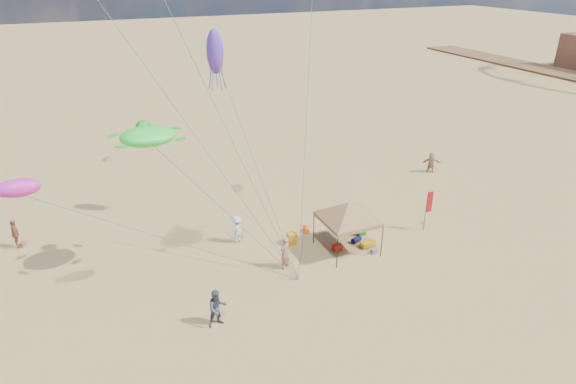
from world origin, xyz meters
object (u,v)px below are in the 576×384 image
at_px(chair_green, 361,229).
at_px(feather_flag, 429,204).
at_px(cooler_blue, 357,220).
at_px(person_far_c, 431,162).
at_px(person_near_a, 285,253).
at_px(chair_yellow, 292,239).
at_px(person_far_a, 15,234).
at_px(cooler_red, 337,247).
at_px(person_near_c, 237,229).
at_px(beach_cart, 368,244).
at_px(person_near_b, 217,308).
at_px(canopy_tent, 349,204).

bearing_deg(chair_green, feather_flag, -17.74).
height_order(cooler_blue, person_far_c, person_far_c).
bearing_deg(chair_green, cooler_blue, 67.61).
xyz_separation_m(feather_flag, person_near_a, (-9.74, -0.21, -0.87)).
distance_m(chair_yellow, person_far_a, 16.17).
xyz_separation_m(chair_green, person_near_a, (-5.79, -1.47, 0.61)).
bearing_deg(person_near_a, cooler_red, 156.85).
distance_m(chair_green, person_far_a, 20.52).
height_order(cooler_blue, person_far_a, person_far_a).
bearing_deg(person_far_c, cooler_red, -122.81).
relative_size(chair_yellow, person_near_c, 0.41).
bearing_deg(beach_cart, person_near_a, -179.74).
bearing_deg(feather_flag, person_near_b, -167.23).
bearing_deg(person_far_c, chair_green, -121.79).
bearing_deg(person_near_a, chair_green, 164.49).
distance_m(canopy_tent, person_far_a, 19.46).
distance_m(cooler_red, cooler_blue, 3.71).
xyz_separation_m(chair_yellow, person_far_c, (14.74, 5.56, 0.50)).
distance_m(cooler_red, person_near_b, 8.97).
bearing_deg(feather_flag, canopy_tent, 179.52).
relative_size(cooler_blue, person_far_c, 0.32).
bearing_deg(beach_cart, canopy_tent, 170.26).
relative_size(chair_yellow, person_far_c, 0.41).
xyz_separation_m(cooler_blue, person_near_a, (-6.35, -2.83, 0.77)).
bearing_deg(chair_green, person_far_a, 160.51).
height_order(canopy_tent, person_near_a, canopy_tent).
xyz_separation_m(canopy_tent, person_far_a, (-17.60, 8.06, -2.07)).
relative_size(person_near_a, person_far_a, 1.05).
bearing_deg(person_near_a, feather_flag, 151.45).
bearing_deg(beach_cart, person_near_c, 152.34).
height_order(feather_flag, person_near_a, feather_flag).
distance_m(person_near_a, person_far_a, 15.90).
bearing_deg(chair_yellow, person_near_b, -139.45).
bearing_deg(cooler_red, person_far_c, 30.09).
distance_m(chair_yellow, person_near_b, 8.03).
bearing_deg(beach_cart, cooler_red, 168.37).
relative_size(beach_cart, person_near_a, 0.47).
height_order(feather_flag, person_far_c, feather_flag).
xyz_separation_m(person_near_a, person_far_a, (-13.55, 8.32, -0.05)).
bearing_deg(cooler_red, person_far_a, 155.16).
relative_size(feather_flag, person_far_c, 1.61).
bearing_deg(person_far_a, chair_yellow, -127.75).
bearing_deg(person_far_a, person_near_b, -157.44).
xyz_separation_m(feather_flag, chair_green, (-3.95, 1.26, -1.48)).
relative_size(chair_yellow, person_near_a, 0.36).
relative_size(cooler_red, cooler_blue, 1.00).
relative_size(person_near_b, person_near_c, 1.11).
xyz_separation_m(cooler_red, chair_yellow, (-2.15, 1.73, 0.16)).
bearing_deg(chair_yellow, chair_green, -8.66).
bearing_deg(person_far_a, cooler_blue, -120.71).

